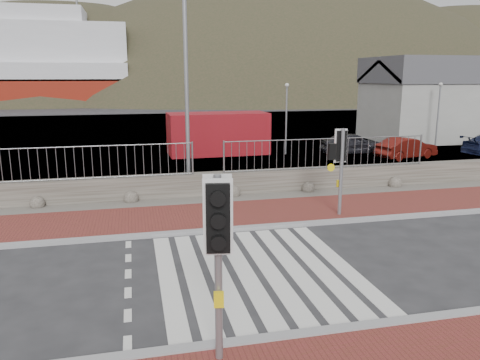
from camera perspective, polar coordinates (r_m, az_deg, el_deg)
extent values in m
plane|color=#28282B|center=(11.38, 2.08, -11.00)|extent=(220.00, 220.00, 0.00)
cube|color=maroon|center=(15.49, -2.24, -4.33)|extent=(40.00, 3.00, 0.08)
cube|color=gray|center=(8.81, 7.40, -18.28)|extent=(40.00, 0.25, 0.12)
cube|color=gray|center=(14.08, -1.10, -6.04)|extent=(40.00, 0.25, 0.12)
cube|color=silver|center=(11.06, -8.72, -11.84)|extent=(0.42, 5.60, 0.01)
cube|color=silver|center=(11.11, -5.57, -11.63)|extent=(0.42, 5.60, 0.01)
cube|color=silver|center=(11.19, -2.47, -11.39)|extent=(0.42, 5.60, 0.01)
cube|color=silver|center=(11.31, 0.58, -11.12)|extent=(0.42, 5.60, 0.01)
cube|color=silver|center=(11.45, 3.55, -10.83)|extent=(0.42, 5.60, 0.01)
cube|color=silver|center=(11.63, 6.44, -10.52)|extent=(0.42, 5.60, 0.01)
cube|color=silver|center=(11.83, 9.23, -10.19)|extent=(0.42, 5.60, 0.01)
cube|color=silver|center=(12.05, 11.91, -9.85)|extent=(0.42, 5.60, 0.01)
cube|color=#59544C|center=(17.38, -3.47, -2.48)|extent=(40.00, 1.50, 0.06)
cube|color=#4B463D|center=(18.05, -3.91, -0.55)|extent=(40.00, 0.60, 0.90)
cylinder|color=gray|center=(17.51, -19.66, 3.83)|extent=(8.40, 0.04, 0.04)
cylinder|color=gray|center=(17.61, -5.82, 2.57)|extent=(0.07, 0.07, 1.20)
cylinder|color=gray|center=(18.94, 10.62, 4.97)|extent=(8.40, 0.04, 0.04)
cylinder|color=gray|center=(17.79, -1.98, 2.74)|extent=(0.07, 0.07, 1.20)
cylinder|color=gray|center=(21.05, 21.12, 3.44)|extent=(0.07, 0.07, 1.20)
cube|color=#4C4C4F|center=(38.33, -8.82, 5.68)|extent=(120.00, 40.00, 0.50)
cube|color=#3F4C54|center=(73.15, -10.92, 8.87)|extent=(220.00, 50.00, 0.05)
cube|color=silver|center=(79.56, -24.87, 14.74)|extent=(30.00, 12.00, 6.00)
cube|color=silver|center=(79.89, -25.15, 17.59)|extent=(18.00, 10.00, 2.50)
cube|color=#9E9E99|center=(37.69, 24.40, 7.65)|extent=(12.00, 6.00, 4.00)
cube|color=#4C4C51|center=(37.61, 24.81, 12.04)|extent=(12.20, 6.20, 1.80)
ellipsoid|color=#2A301C|center=(101.73, -19.49, -2.04)|extent=(106.40, 68.40, 76.00)
ellipsoid|color=#2A301C|center=(107.71, 5.30, -3.87)|extent=(140.00, 90.00, 100.00)
ellipsoid|color=#2A301C|center=(127.44, 24.97, 0.36)|extent=(112.00, 72.00, 80.00)
cylinder|color=gray|center=(7.43, -2.65, -11.20)|extent=(0.12, 0.12, 3.12)
cube|color=yellow|center=(7.60, -2.62, -13.89)|extent=(0.17, 0.11, 0.25)
cube|color=black|center=(7.10, -2.73, -4.18)|extent=(0.48, 0.34, 1.17)
sphere|color=#0CE53F|center=(7.20, -2.70, -6.73)|extent=(0.17, 0.17, 0.17)
cylinder|color=gray|center=(15.50, 12.23, 0.80)|extent=(0.11, 0.11, 2.91)
cube|color=yellow|center=(15.57, 12.17, -0.51)|extent=(0.15, 0.08, 0.23)
cube|color=black|center=(15.34, 12.38, 4.03)|extent=(0.42, 0.25, 1.09)
sphere|color=#0CE53F|center=(15.39, 12.33, 2.88)|extent=(0.16, 0.16, 0.16)
cube|color=black|center=(15.21, 11.11, 3.42)|extent=(0.23, 0.17, 0.52)
cylinder|color=gray|center=(18.28, -6.58, 12.57)|extent=(0.16, 0.16, 9.12)
cube|color=maroon|center=(27.69, -2.70, 5.69)|extent=(5.88, 2.62, 2.41)
imported|color=black|center=(28.41, 13.53, 4.37)|extent=(3.88, 1.89, 1.27)
imported|color=#54100C|center=(27.75, 19.63, 3.71)|extent=(3.81, 2.09, 1.19)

